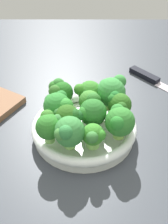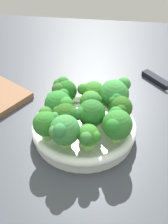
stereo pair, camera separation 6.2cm
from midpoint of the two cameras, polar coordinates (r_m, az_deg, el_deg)
ground_plane at (r=69.53cm, az=2.06°, el=-3.57°), size 130.00×130.00×2.50cm
bowl at (r=65.20cm, az=2.73°, el=-3.38°), size 23.14×23.14×3.65cm
broccoli_floret_0 at (r=59.89cm, az=4.32°, el=-0.21°), size 6.06×6.72×7.33cm
broccoli_floret_1 at (r=58.26cm, az=-4.31°, el=-2.17°), size 5.50×5.66×6.42cm
broccoli_floret_2 at (r=56.61cm, az=4.07°, el=-4.86°), size 4.67×5.11×5.26cm
broccoli_floret_3 at (r=58.10cm, az=9.44°, el=-2.49°), size 6.03×6.20×7.04cm
broccoli_floret_4 at (r=62.97cm, az=-2.05°, el=1.53°), size 6.55×6.46×6.69cm
broccoli_floret_5 at (r=62.17cm, az=9.81°, el=0.77°), size 5.15×5.69×6.67cm
broccoli_floret_6 at (r=59.29cm, az=-0.43°, el=-0.91°), size 5.91×5.20×6.69cm
broccoli_floret_7 at (r=66.93cm, az=-1.26°, el=4.21°), size 5.66×5.67×6.50cm
broccoli_floret_8 at (r=66.02cm, az=8.64°, el=3.49°), size 6.83×6.74×7.49cm
broccoli_floret_9 at (r=63.01cm, az=4.31°, el=1.67°), size 4.80×5.03×6.57cm
broccoli_floret_10 at (r=66.62cm, az=4.33°, el=3.47°), size 5.87×6.13×6.25cm
broccoli_floret_11 at (r=56.17cm, az=-0.75°, el=-3.79°), size 6.05×6.21×6.94cm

